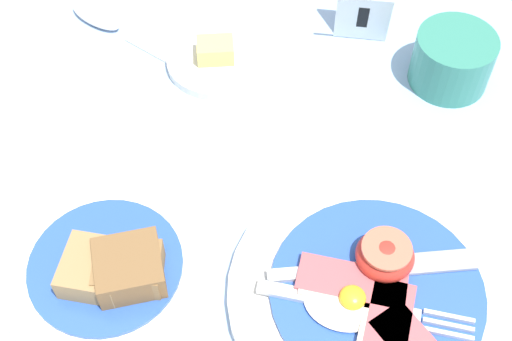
{
  "coord_description": "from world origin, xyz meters",
  "views": [
    {
      "loc": [
        0.05,
        -0.31,
        0.57
      ],
      "look_at": [
        -0.0,
        0.09,
        0.02
      ],
      "focal_mm": 50.0,
      "sensor_mm": 36.0,
      "label": 1
    }
  ],
  "objects_px": {
    "sugar_cup": "(453,59)",
    "teaspoon_near_cup": "(113,27)",
    "breakfast_plate": "(376,293)",
    "number_card": "(363,12)",
    "bread_plate": "(110,269)",
    "butter_dish": "(216,59)"
  },
  "relations": [
    {
      "from": "number_card",
      "to": "teaspoon_near_cup",
      "type": "bearing_deg",
      "value": -174.19
    },
    {
      "from": "butter_dish",
      "to": "teaspoon_near_cup",
      "type": "distance_m",
      "value": 0.13
    },
    {
      "from": "teaspoon_near_cup",
      "to": "butter_dish",
      "type": "bearing_deg",
      "value": -168.37
    },
    {
      "from": "bread_plate",
      "to": "butter_dish",
      "type": "relative_size",
      "value": 1.75
    },
    {
      "from": "bread_plate",
      "to": "sugar_cup",
      "type": "bearing_deg",
      "value": 42.9
    },
    {
      "from": "sugar_cup",
      "to": "butter_dish",
      "type": "relative_size",
      "value": 0.78
    },
    {
      "from": "sugar_cup",
      "to": "number_card",
      "type": "distance_m",
      "value": 0.11
    },
    {
      "from": "bread_plate",
      "to": "teaspoon_near_cup",
      "type": "height_order",
      "value": "bread_plate"
    },
    {
      "from": "breakfast_plate",
      "to": "bread_plate",
      "type": "height_order",
      "value": "bread_plate"
    },
    {
      "from": "number_card",
      "to": "sugar_cup",
      "type": "bearing_deg",
      "value": -28.93
    },
    {
      "from": "sugar_cup",
      "to": "teaspoon_near_cup",
      "type": "bearing_deg",
      "value": 175.41
    },
    {
      "from": "breakfast_plate",
      "to": "teaspoon_near_cup",
      "type": "bearing_deg",
      "value": 135.51
    },
    {
      "from": "number_card",
      "to": "teaspoon_near_cup",
      "type": "distance_m",
      "value": 0.29
    },
    {
      "from": "bread_plate",
      "to": "breakfast_plate",
      "type": "bearing_deg",
      "value": 1.95
    },
    {
      "from": "sugar_cup",
      "to": "number_card",
      "type": "xyz_separation_m",
      "value": [
        -0.1,
        0.06,
        0.01
      ]
    },
    {
      "from": "butter_dish",
      "to": "teaspoon_near_cup",
      "type": "relative_size",
      "value": 0.62
    },
    {
      "from": "butter_dish",
      "to": "teaspoon_near_cup",
      "type": "xyz_separation_m",
      "value": [
        -0.13,
        0.04,
        -0.0
      ]
    },
    {
      "from": "breakfast_plate",
      "to": "number_card",
      "type": "xyz_separation_m",
      "value": [
        -0.03,
        0.33,
        0.03
      ]
    },
    {
      "from": "number_card",
      "to": "breakfast_plate",
      "type": "bearing_deg",
      "value": -84.55
    },
    {
      "from": "butter_dish",
      "to": "breakfast_plate",
      "type": "bearing_deg",
      "value": -55.37
    },
    {
      "from": "butter_dish",
      "to": "teaspoon_near_cup",
      "type": "bearing_deg",
      "value": 162.87
    },
    {
      "from": "teaspoon_near_cup",
      "to": "breakfast_plate",
      "type": "bearing_deg",
      "value": 164.27
    }
  ]
}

